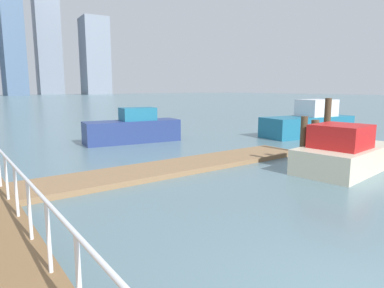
# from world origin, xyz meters

# --- Properties ---
(ground_plane) EXTENTS (300.00, 300.00, 0.00)m
(ground_plane) POSITION_xyz_m (0.00, 20.00, 0.00)
(ground_plane) COLOR slate
(floating_dock) EXTENTS (11.99, 2.00, 0.18)m
(floating_dock) POSITION_xyz_m (2.49, 8.57, 0.09)
(floating_dock) COLOR #93704C
(floating_dock) RESTS_ON ground_plane
(boardwalk_railing) EXTENTS (0.06, 26.19, 1.08)m
(boardwalk_railing) POSITION_xyz_m (-3.15, 7.07, 1.21)
(boardwalk_railing) COLOR white
(boardwalk_railing) RESTS_ON boardwalk
(dock_piling_0) EXTENTS (0.28, 0.28, 1.80)m
(dock_piling_0) POSITION_xyz_m (6.97, 5.80, 0.90)
(dock_piling_0) COLOR brown
(dock_piling_0) RESTS_ON ground_plane
(dock_piling_1) EXTENTS (0.26, 0.26, 2.58)m
(dock_piling_1) POSITION_xyz_m (8.43, 6.23, 1.29)
(dock_piling_1) COLOR #473826
(dock_piling_1) RESTS_ON ground_plane
(dock_piling_2) EXTENTS (0.24, 0.24, 1.97)m
(dock_piling_2) POSITION_xyz_m (6.29, 5.80, 0.99)
(dock_piling_2) COLOR #473826
(dock_piling_2) RESTS_ON ground_plane
(moored_boat_0) EXTENTS (6.36, 2.93, 2.27)m
(moored_boat_0) POSITION_xyz_m (14.26, 11.09, 0.83)
(moored_boat_0) COLOR #1E6B8C
(moored_boat_0) RESTS_ON ground_plane
(moored_boat_1) EXTENTS (5.38, 2.26, 1.91)m
(moored_boat_1) POSITION_xyz_m (4.17, 15.30, 0.74)
(moored_boat_1) COLOR navy
(moored_boat_1) RESTS_ON ground_plane
(moored_boat_3) EXTENTS (4.63, 2.62, 1.71)m
(moored_boat_3) POSITION_xyz_m (7.43, 4.83, 0.64)
(moored_boat_3) COLOR beige
(moored_boat_3) RESTS_ON ground_plane
(skyline_tower_3) EXTENTS (8.49, 10.70, 65.10)m
(skyline_tower_3) POSITION_xyz_m (19.74, 152.92, 32.55)
(skyline_tower_3) COLOR slate
(skyline_tower_3) RESTS_ON ground_plane
(skyline_tower_4) EXTENTS (11.25, 11.89, 59.68)m
(skyline_tower_4) POSITION_xyz_m (36.69, 166.66, 29.84)
(skyline_tower_4) COLOR gray
(skyline_tower_4) RESTS_ON ground_plane
(skyline_tower_5) EXTENTS (12.32, 14.31, 35.00)m
(skyline_tower_5) POSITION_xyz_m (54.65, 155.87, 17.50)
(skyline_tower_5) COLOR gray
(skyline_tower_5) RESTS_ON ground_plane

